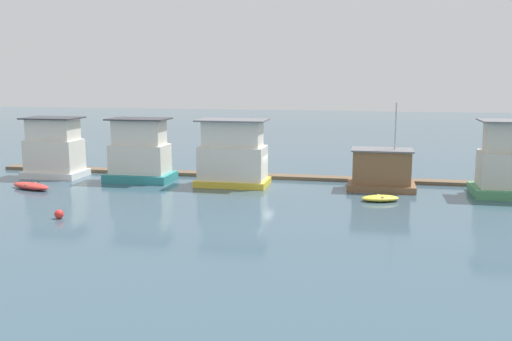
{
  "coord_description": "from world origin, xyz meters",
  "views": [
    {
      "loc": [
        9.1,
        -45.58,
        9.08
      ],
      "look_at": [
        0.0,
        -1.0,
        1.4
      ],
      "focal_mm": 40.0,
      "sensor_mm": 36.0,
      "label": 1
    }
  ],
  "objects_px": {
    "houseboat_teal": "(140,154)",
    "buoy_red": "(59,214)",
    "dinghy_yellow": "(380,198)",
    "houseboat_yellow": "(233,156)",
    "houseboat_white": "(54,150)",
    "houseboat_brown": "(381,171)",
    "houseboat_green": "(511,164)",
    "dinghy_red": "(31,186)"
  },
  "relations": [
    {
      "from": "houseboat_teal",
      "to": "buoy_red",
      "type": "relative_size",
      "value": 9.6
    },
    {
      "from": "dinghy_yellow",
      "to": "buoy_red",
      "type": "bearing_deg",
      "value": -155.31
    },
    {
      "from": "houseboat_teal",
      "to": "houseboat_yellow",
      "type": "bearing_deg",
      "value": -2.32
    },
    {
      "from": "houseboat_white",
      "to": "houseboat_brown",
      "type": "xyz_separation_m",
      "value": [
        28.64,
        -0.08,
        -0.9
      ]
    },
    {
      "from": "houseboat_yellow",
      "to": "houseboat_teal",
      "type": "bearing_deg",
      "value": 177.68
    },
    {
      "from": "houseboat_white",
      "to": "houseboat_green",
      "type": "height_order",
      "value": "houseboat_green"
    },
    {
      "from": "houseboat_white",
      "to": "houseboat_green",
      "type": "xyz_separation_m",
      "value": [
        38.08,
        -0.69,
        0.04
      ]
    },
    {
      "from": "houseboat_brown",
      "to": "houseboat_yellow",
      "type": "bearing_deg",
      "value": -177.2
    },
    {
      "from": "houseboat_white",
      "to": "dinghy_red",
      "type": "bearing_deg",
      "value": -78.47
    },
    {
      "from": "houseboat_green",
      "to": "dinghy_yellow",
      "type": "xyz_separation_m",
      "value": [
        -9.53,
        -3.77,
        -2.25
      ]
    },
    {
      "from": "houseboat_teal",
      "to": "houseboat_yellow",
      "type": "height_order",
      "value": "houseboat_yellow"
    },
    {
      "from": "houseboat_white",
      "to": "houseboat_teal",
      "type": "relative_size",
      "value": 0.95
    },
    {
      "from": "houseboat_white",
      "to": "houseboat_brown",
      "type": "distance_m",
      "value": 28.65
    },
    {
      "from": "dinghy_yellow",
      "to": "houseboat_teal",
      "type": "bearing_deg",
      "value": 168.49
    },
    {
      "from": "houseboat_white",
      "to": "houseboat_yellow",
      "type": "height_order",
      "value": "houseboat_yellow"
    },
    {
      "from": "houseboat_green",
      "to": "dinghy_red",
      "type": "relative_size",
      "value": 1.37
    },
    {
      "from": "houseboat_teal",
      "to": "dinghy_yellow",
      "type": "xyz_separation_m",
      "value": [
        20.25,
        -4.12,
        -2.13
      ]
    },
    {
      "from": "houseboat_teal",
      "to": "buoy_red",
      "type": "bearing_deg",
      "value": -89.58
    },
    {
      "from": "houseboat_teal",
      "to": "houseboat_green",
      "type": "relative_size",
      "value": 0.98
    },
    {
      "from": "houseboat_brown",
      "to": "dinghy_yellow",
      "type": "xyz_separation_m",
      "value": [
        -0.09,
        -4.38,
        -1.32
      ]
    },
    {
      "from": "dinghy_yellow",
      "to": "dinghy_red",
      "type": "bearing_deg",
      "value": -177.68
    },
    {
      "from": "houseboat_white",
      "to": "dinghy_yellow",
      "type": "xyz_separation_m",
      "value": [
        28.54,
        -4.46,
        -2.21
      ]
    },
    {
      "from": "houseboat_brown",
      "to": "houseboat_green",
      "type": "xyz_separation_m",
      "value": [
        9.44,
        -0.61,
        0.94
      ]
    },
    {
      "from": "houseboat_yellow",
      "to": "dinghy_yellow",
      "type": "relative_size",
      "value": 1.96
    },
    {
      "from": "houseboat_brown",
      "to": "dinghy_red",
      "type": "distance_m",
      "value": 28.07
    },
    {
      "from": "houseboat_teal",
      "to": "houseboat_brown",
      "type": "distance_m",
      "value": 20.36
    },
    {
      "from": "houseboat_yellow",
      "to": "buoy_red",
      "type": "relative_size",
      "value": 10.02
    },
    {
      "from": "dinghy_red",
      "to": "buoy_red",
      "type": "height_order",
      "value": "buoy_red"
    },
    {
      "from": "houseboat_yellow",
      "to": "dinghy_yellow",
      "type": "bearing_deg",
      "value": -17.6
    },
    {
      "from": "houseboat_brown",
      "to": "houseboat_green",
      "type": "distance_m",
      "value": 9.51
    },
    {
      "from": "houseboat_green",
      "to": "dinghy_red",
      "type": "bearing_deg",
      "value": -172.48
    },
    {
      "from": "houseboat_yellow",
      "to": "houseboat_brown",
      "type": "xyz_separation_m",
      "value": [
        12.04,
        0.59,
        -0.93
      ]
    },
    {
      "from": "dinghy_red",
      "to": "houseboat_white",
      "type": "bearing_deg",
      "value": 101.53
    },
    {
      "from": "houseboat_teal",
      "to": "dinghy_yellow",
      "type": "distance_m",
      "value": 20.78
    },
    {
      "from": "houseboat_brown",
      "to": "buoy_red",
      "type": "height_order",
      "value": "houseboat_brown"
    },
    {
      "from": "houseboat_teal",
      "to": "houseboat_brown",
      "type": "bearing_deg",
      "value": 0.71
    },
    {
      "from": "houseboat_yellow",
      "to": "houseboat_green",
      "type": "distance_m",
      "value": 21.48
    },
    {
      "from": "dinghy_red",
      "to": "buoy_red",
      "type": "distance_m",
      "value": 10.92
    },
    {
      "from": "dinghy_red",
      "to": "dinghy_yellow",
      "type": "relative_size",
      "value": 1.4
    },
    {
      "from": "houseboat_teal",
      "to": "buoy_red",
      "type": "xyz_separation_m",
      "value": [
        0.1,
        -13.39,
        -2.06
      ]
    },
    {
      "from": "houseboat_white",
      "to": "houseboat_brown",
      "type": "relative_size",
      "value": 0.77
    },
    {
      "from": "houseboat_yellow",
      "to": "dinghy_red",
      "type": "xyz_separation_m",
      "value": [
        -15.46,
        -4.9,
        -2.21
      ]
    }
  ]
}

